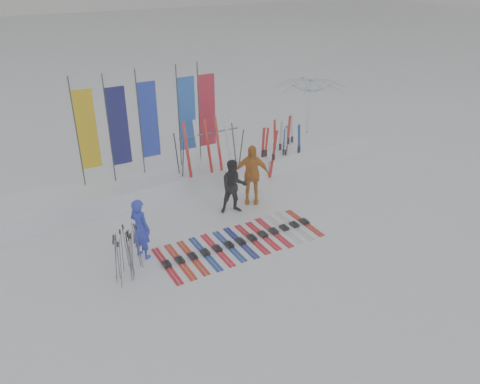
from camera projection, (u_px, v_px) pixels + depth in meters
ground at (265, 255)px, 11.56m from camera, size 120.00×120.00×0.00m
snow_bank at (188, 176)px, 15.00m from camera, size 14.00×1.60×0.60m
person_blue at (140, 229)px, 11.19m from camera, size 0.59×0.68×1.56m
person_black at (234, 187)px, 13.19m from camera, size 0.92×0.80×1.59m
person_yellow at (251, 174)px, 13.68m from camera, size 1.14×0.92×1.81m
tent_canopy at (310, 110)px, 18.07m from camera, size 3.23×3.27×2.61m
ski_row at (240, 242)px, 12.04m from camera, size 4.24×1.69×0.07m
pole_cluster at (127, 254)px, 10.54m from camera, size 0.72×0.76×1.26m
feather_flags at (151, 120)px, 13.93m from camera, size 4.33×0.19×3.20m
ski_rack at (209, 145)px, 14.46m from camera, size 2.04×0.80×1.23m
upright_skis at (281, 147)px, 15.96m from camera, size 1.69×1.11×1.68m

